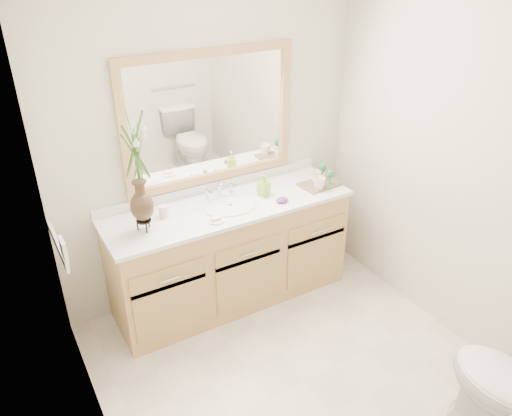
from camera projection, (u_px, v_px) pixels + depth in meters
floor at (304, 381)px, 3.24m from camera, size 2.60×2.60×0.00m
wall_back at (210, 144)px, 3.65m from camera, size 2.40×0.02×2.40m
wall_left at (88, 291)px, 2.14m from camera, size 0.02×2.60×2.40m
wall_right at (467, 174)px, 3.20m from camera, size 0.02×2.60×2.40m
vanity at (231, 254)px, 3.82m from camera, size 1.80×0.55×0.80m
counter at (229, 207)px, 3.62m from camera, size 1.84×0.57×0.03m
sink at (231, 212)px, 3.63m from camera, size 0.38×0.34×0.23m
mirror at (210, 118)px, 3.54m from camera, size 1.32×0.04×0.97m
switch_plate at (63, 249)px, 2.83m from camera, size 0.02×0.12×0.12m
flower_vase at (136, 160)px, 3.06m from camera, size 0.18×0.18×0.74m
tumbler at (164, 211)px, 3.44m from camera, size 0.07×0.07×0.09m
soap_dish at (216, 220)px, 3.39m from camera, size 0.11×0.11×0.03m
soap_bottle at (264, 186)px, 3.71m from camera, size 0.09×0.09×0.15m
purple_dish at (282, 200)px, 3.64m from camera, size 0.10×0.09×0.03m
tray at (320, 184)px, 3.90m from camera, size 0.32×0.23×0.02m
mug_left at (319, 183)px, 3.79m from camera, size 0.11×0.11×0.10m
mug_right at (316, 175)px, 3.92m from camera, size 0.11×0.10×0.09m
goblet_front at (331, 174)px, 3.84m from camera, size 0.06×0.06×0.13m
goblet_back at (322, 168)px, 3.91m from camera, size 0.07×0.07×0.15m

